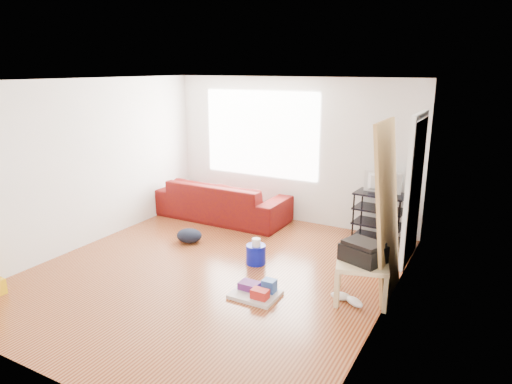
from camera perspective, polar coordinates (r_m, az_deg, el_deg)
The scene contains 12 objects.
room at distance 5.90m, azimuth -4.37°, elevation 1.59°, with size 4.51×5.01×2.51m.
sofa at distance 8.31m, azimuth -4.15°, elevation -3.30°, with size 2.38×0.93×0.70m, color #410611.
tv_stand at distance 7.40m, azimuth 15.14°, elevation -2.97°, with size 0.80×0.49×0.77m.
tv at distance 7.25m, azimuth 15.43°, elevation 1.09°, with size 0.57×0.07×0.33m, color black.
side_table at distance 5.52m, azimuth 13.11°, elevation -9.15°, with size 0.73×0.73×0.48m.
printer at distance 5.44m, azimuth 13.23°, elevation -7.27°, with size 0.56×0.49×0.24m.
bucket at distance 6.46m, azimuth -0.01°, elevation -8.91°, with size 0.27×0.27×0.27m, color #0710A0.
toilet_paper at distance 6.35m, azimuth 0.03°, elevation -7.46°, with size 0.12×0.12×0.11m, color white.
cleaning_tray at distance 5.58m, azimuth 0.12°, elevation -12.32°, with size 0.55×0.44×0.20m.
backpack at distance 7.27m, azimuth -8.31°, elevation -6.22°, with size 0.40×0.32×0.22m, color black.
sneakers at distance 5.55m, azimuth 11.37°, elevation -12.96°, with size 0.44×0.22×0.10m.
door_panel at distance 5.90m, azimuth 15.34°, elevation -11.99°, with size 0.04×0.84×2.09m, color tan.
Camera 1 is at (3.21, -4.64, 2.66)m, focal length 32.00 mm.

